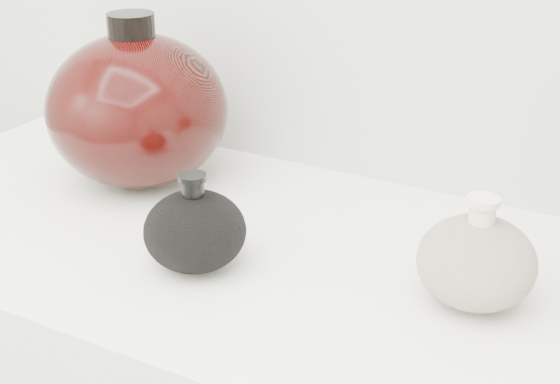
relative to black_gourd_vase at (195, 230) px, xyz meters
The scene contains 3 objects.
black_gourd_vase is the anchor object (origin of this frame).
cream_gourd_vase 0.31m from the black_gourd_vase, 14.46° to the left, with size 0.13×0.13×0.12m.
left_round_pot 0.27m from the black_gourd_vase, 140.98° to the left, with size 0.32×0.32×0.24m.
Camera 1 is at (0.38, 0.24, 1.34)m, focal length 50.00 mm.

